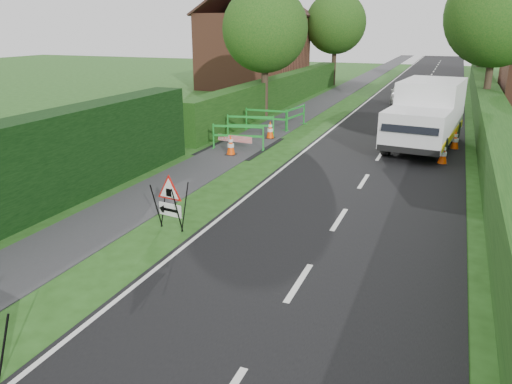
# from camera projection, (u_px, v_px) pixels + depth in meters

# --- Properties ---
(ground) EXTENTS (120.00, 120.00, 0.00)m
(ground) POSITION_uv_depth(u_px,v_px,m) (158.00, 284.00, 9.53)
(ground) COLOR #1F4614
(ground) RESTS_ON ground
(road_surface) EXTENTS (6.00, 90.00, 0.02)m
(road_surface) POSITION_uv_depth(u_px,v_px,m) (424.00, 87.00, 39.52)
(road_surface) COLOR black
(road_surface) RESTS_ON ground
(footpath) EXTENTS (2.00, 90.00, 0.02)m
(footpath) POSITION_uv_depth(u_px,v_px,m) (354.00, 84.00, 41.43)
(footpath) COLOR #2D2D30
(footpath) RESTS_ON ground
(hedge_west_far) EXTENTS (1.00, 24.00, 1.80)m
(hedge_west_far) POSITION_uv_depth(u_px,v_px,m) (281.00, 105.00, 30.67)
(hedge_west_far) COLOR #14380F
(hedge_west_far) RESTS_ON ground
(hedge_east) EXTENTS (1.20, 50.00, 1.50)m
(hedge_east) POSITION_uv_depth(u_px,v_px,m) (490.00, 140.00, 21.37)
(hedge_east) COLOR #14380F
(hedge_east) RESTS_ON ground
(house_west) EXTENTS (7.50, 7.40, 7.88)m
(house_west) POSITION_uv_depth(u_px,v_px,m) (254.00, 49.00, 38.54)
(house_west) COLOR brown
(house_west) RESTS_ON ground
(tree_nw) EXTENTS (4.40, 4.40, 6.70)m
(tree_nw) POSITION_uv_depth(u_px,v_px,m) (265.00, 29.00, 25.57)
(tree_nw) COLOR #2D2116
(tree_nw) RESTS_ON ground
(tree_ne) EXTENTS (5.20, 5.20, 7.79)m
(tree_ne) POSITION_uv_depth(u_px,v_px,m) (498.00, 15.00, 25.05)
(tree_ne) COLOR #2D2116
(tree_ne) RESTS_ON ground
(tree_fw) EXTENTS (4.80, 4.80, 7.24)m
(tree_fw) POSITION_uv_depth(u_px,v_px,m) (336.00, 23.00, 39.57)
(tree_fw) COLOR #2D2116
(tree_fw) RESTS_ON ground
(tree_fe) EXTENTS (4.20, 4.20, 6.33)m
(tree_fe) POSITION_uv_depth(u_px,v_px,m) (484.00, 31.00, 39.46)
(tree_fe) COLOR #2D2116
(tree_fe) RESTS_ON ground
(triangle_sign) EXTENTS (0.90, 0.90, 1.16)m
(triangle_sign) POSITION_uv_depth(u_px,v_px,m) (168.00, 198.00, 11.77)
(triangle_sign) COLOR black
(triangle_sign) RESTS_ON ground
(works_van) EXTENTS (2.87, 5.92, 2.60)m
(works_van) POSITION_uv_depth(u_px,v_px,m) (426.00, 113.00, 19.68)
(works_van) COLOR silver
(works_van) RESTS_ON ground
(traffic_cone_0) EXTENTS (0.38, 0.38, 0.79)m
(traffic_cone_0) POSITION_uv_depth(u_px,v_px,m) (443.00, 153.00, 17.58)
(traffic_cone_0) COLOR black
(traffic_cone_0) RESTS_ON ground
(traffic_cone_1) EXTENTS (0.38, 0.38, 0.79)m
(traffic_cone_1) POSITION_uv_depth(u_px,v_px,m) (455.00, 140.00, 19.68)
(traffic_cone_1) COLOR black
(traffic_cone_1) RESTS_ON ground
(traffic_cone_2) EXTENTS (0.38, 0.38, 0.79)m
(traffic_cone_2) POSITION_uv_depth(u_px,v_px,m) (451.00, 127.00, 22.10)
(traffic_cone_2) COLOR black
(traffic_cone_2) RESTS_ON ground
(traffic_cone_3) EXTENTS (0.38, 0.38, 0.79)m
(traffic_cone_3) POSITION_uv_depth(u_px,v_px,m) (231.00, 145.00, 18.81)
(traffic_cone_3) COLOR black
(traffic_cone_3) RESTS_ON ground
(traffic_cone_4) EXTENTS (0.38, 0.38, 0.79)m
(traffic_cone_4) POSITION_uv_depth(u_px,v_px,m) (270.00, 130.00, 21.58)
(traffic_cone_4) COLOR black
(traffic_cone_4) RESTS_ON ground
(ped_barrier_0) EXTENTS (2.09, 0.77, 1.00)m
(ped_barrier_0) POSITION_uv_depth(u_px,v_px,m) (238.00, 134.00, 19.60)
(ped_barrier_0) COLOR #1A9129
(ped_barrier_0) RESTS_ON ground
(ped_barrier_1) EXTENTS (2.08, 0.85, 1.00)m
(ped_barrier_1) POSITION_uv_depth(u_px,v_px,m) (251.00, 124.00, 21.64)
(ped_barrier_1) COLOR #1A9129
(ped_barrier_1) RESTS_ON ground
(ped_barrier_2) EXTENTS (2.07, 0.44, 1.00)m
(ped_barrier_2) POSITION_uv_depth(u_px,v_px,m) (267.00, 117.00, 23.22)
(ped_barrier_2) COLOR #1A9129
(ped_barrier_2) RESTS_ON ground
(ped_barrier_3) EXTENTS (0.64, 2.09, 1.00)m
(ped_barrier_3) POSITION_uv_depth(u_px,v_px,m) (295.00, 114.00, 23.87)
(ped_barrier_3) COLOR #1A9129
(ped_barrier_3) RESTS_ON ground
(redwhite_plank) EXTENTS (1.50, 0.15, 0.25)m
(redwhite_plank) POSITION_uv_depth(u_px,v_px,m) (235.00, 150.00, 19.74)
(redwhite_plank) COLOR red
(redwhite_plank) RESTS_ON ground
(hatchback_car) EXTENTS (1.86, 3.82, 1.26)m
(hatchback_car) POSITION_uv_depth(u_px,v_px,m) (403.00, 92.00, 31.65)
(hatchback_car) COLOR silver
(hatchback_car) RESTS_ON ground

